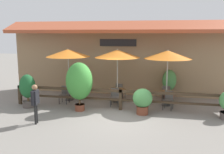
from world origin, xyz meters
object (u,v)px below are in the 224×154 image
at_px(patio_umbrella_near, 68,53).
at_px(chair_middle_streetside, 115,96).
at_px(patio_umbrella_middle, 117,54).
at_px(dining_table_far, 166,94).
at_px(chair_far_wallside, 167,93).
at_px(potted_plant_small_flowering, 143,100).
at_px(chair_middle_wallside, 120,90).
at_px(chair_near_streetside, 64,94).
at_px(chair_far_streetside, 168,99).
at_px(dining_table_middle, 117,92).
at_px(chair_near_wallside, 73,88).
at_px(patio_umbrella_far, 168,55).
at_px(dining_table_near, 69,90).
at_px(pedestrian, 35,99).
at_px(potted_plant_broad_leaf, 79,82).
at_px(potted_plant_tall_tropical, 169,83).
at_px(potted_plant_corner_fern, 28,89).

distance_m(patio_umbrella_near, chair_middle_streetside, 3.34).
xyz_separation_m(patio_umbrella_middle, dining_table_far, (2.47, -0.10, -1.96)).
relative_size(chair_far_wallside, potted_plant_small_flowering, 0.75).
bearing_deg(chair_middle_wallside, chair_middle_streetside, 101.58).
xyz_separation_m(patio_umbrella_near, chair_near_streetside, (-0.01, -0.63, -2.02)).
bearing_deg(chair_middle_wallside, chair_far_streetside, 163.96).
height_order(patio_umbrella_near, chair_near_streetside, patio_umbrella_near).
xyz_separation_m(dining_table_middle, chair_middle_wallside, (0.04, 0.67, -0.07)).
height_order(chair_middle_streetside, dining_table_far, chair_middle_streetside).
xyz_separation_m(chair_near_wallside, chair_middle_wallside, (2.62, 0.11, 0.00)).
bearing_deg(patio_umbrella_far, chair_near_streetside, -173.37).
xyz_separation_m(dining_table_near, dining_table_middle, (2.59, 0.06, 0.00)).
bearing_deg(patio_umbrella_far, pedestrian, -144.48).
distance_m(dining_table_far, potted_plant_broad_leaf, 4.32).
relative_size(chair_middle_wallside, dining_table_far, 1.04).
bearing_deg(chair_middle_wallside, potted_plant_tall_tropical, -154.71).
relative_size(chair_near_streetside, patio_umbrella_middle, 0.32).
relative_size(chair_middle_streetside, dining_table_far, 1.04).
bearing_deg(potted_plant_corner_fern, chair_far_streetside, 8.47).
relative_size(patio_umbrella_near, patio_umbrella_middle, 1.00).
height_order(dining_table_near, potted_plant_corner_fern, potted_plant_corner_fern).
bearing_deg(chair_near_wallside, potted_plant_corner_fern, 64.41).
height_order(dining_table_near, chair_middle_wallside, chair_middle_wallside).
bearing_deg(potted_plant_small_flowering, potted_plant_broad_leaf, -179.13).
bearing_deg(potted_plant_broad_leaf, patio_umbrella_near, 124.32).
xyz_separation_m(patio_umbrella_near, chair_far_wallside, (5.09, 0.61, -2.02)).
relative_size(dining_table_middle, potted_plant_broad_leaf, 0.37).
relative_size(chair_near_streetside, potted_plant_corner_fern, 0.54).
height_order(patio_umbrella_near, chair_far_wallside, patio_umbrella_near).
bearing_deg(potted_plant_corner_fern, potted_plant_small_flowering, 0.18).
distance_m(chair_far_streetside, potted_plant_tall_tropical, 2.01).
xyz_separation_m(chair_middle_streetside, pedestrian, (-2.58, -3.03, 0.52)).
distance_m(patio_umbrella_near, chair_near_streetside, 2.12).
bearing_deg(chair_far_wallside, dining_table_near, 19.08).
relative_size(patio_umbrella_middle, chair_far_wallside, 3.17).
bearing_deg(potted_plant_corner_fern, chair_near_wallside, 57.42).
relative_size(patio_umbrella_middle, pedestrian, 1.75).
bearing_deg(chair_near_streetside, potted_plant_small_flowering, -13.39).
height_order(dining_table_far, pedestrian, pedestrian).
bearing_deg(patio_umbrella_near, dining_table_middle, 1.32).
bearing_deg(dining_table_far, patio_umbrella_far, 0.00).
bearing_deg(patio_umbrella_near, dining_table_near, 180.00).
bearing_deg(patio_umbrella_far, potted_plant_broad_leaf, -157.08).
relative_size(potted_plant_broad_leaf, pedestrian, 1.42).
height_order(chair_near_wallside, potted_plant_tall_tropical, potted_plant_tall_tropical).
height_order(potted_plant_small_flowering, potted_plant_corner_fern, potted_plant_corner_fern).
xyz_separation_m(chair_near_streetside, potted_plant_corner_fern, (-1.44, -1.04, 0.42)).
height_order(dining_table_near, potted_plant_small_flowering, potted_plant_small_flowering).
distance_m(patio_umbrella_near, chair_far_streetside, 5.58).
xyz_separation_m(patio_umbrella_far, potted_plant_broad_leaf, (-3.91, -1.65, -1.17)).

